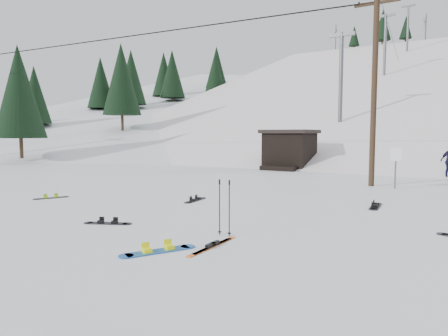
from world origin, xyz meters
The scene contains 18 objects.
ground centered at (0.00, 0.00, 0.00)m, with size 200.00×200.00×0.00m, color white.
ski_slope centered at (0.00, 55.00, -12.00)m, with size 60.00×75.00×45.00m, color white.
ridge_left centered at (-36.00, 48.00, -11.00)m, with size 34.00×85.00×38.00m, color white.
treeline_left centered at (-34.00, 40.00, 0.00)m, with size 20.00×64.00×10.00m, color black, non-canonical shape.
treeline_crest centered at (0.00, 86.00, 0.00)m, with size 50.00×6.00×10.00m, color black, non-canonical shape.
utility_pole centered at (2.00, 14.00, 4.68)m, with size 2.00×0.26×9.00m.
trail_sign centered at (3.10, 13.58, 1.27)m, with size 0.50×0.09×1.85m.
lift_hut centered at (-5.00, 20.94, 1.36)m, with size 3.40×4.10×2.75m.
lift_tower_near centered at (-4.00, 30.00, 7.86)m, with size 2.20×0.36×8.00m.
lift_tower_mid centered at (-4.00, 50.00, 14.36)m, with size 2.20×0.36×8.00m.
lift_tower_far centered at (-4.00, 70.00, 20.86)m, with size 2.20×0.36×8.00m.
hero_snowboard centered at (0.45, 0.62, 0.03)m, with size 0.96×1.50×0.12m.
hero_skis centered at (1.21, 1.53, 0.03)m, with size 0.12×1.82×0.09m.
ski_poles centered at (0.91, 2.52, 0.70)m, with size 0.37×0.10×1.36m.
board_scatter_a centered at (-2.46, 1.89, 0.02)m, with size 1.26×0.72×0.10m.
board_scatter_b centered at (-2.65, 6.25, 0.03)m, with size 0.41×1.41×0.10m.
board_scatter_c centered at (-7.67, 3.79, 0.02)m, with size 0.70×1.20×0.09m.
board_scatter_f centered at (3.27, 8.41, 0.03)m, with size 0.37×1.50×0.11m.
Camera 1 is at (5.90, -5.59, 2.46)m, focal length 32.00 mm.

